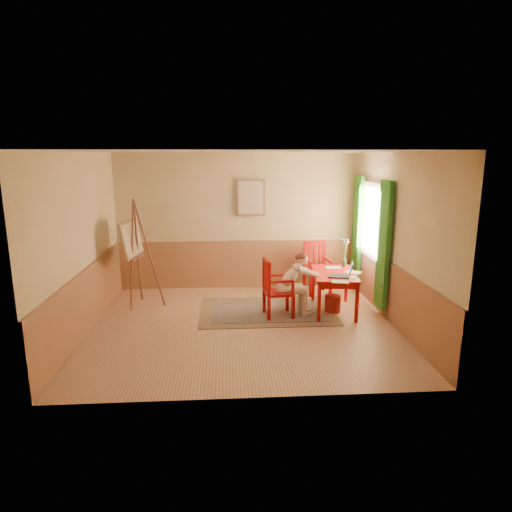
{
  "coord_description": "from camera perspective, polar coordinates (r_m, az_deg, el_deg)",
  "views": [
    {
      "loc": [
        -0.25,
        -6.91,
        2.74
      ],
      "look_at": [
        0.25,
        0.55,
        1.05
      ],
      "focal_mm": 31.28,
      "sensor_mm": 36.0,
      "label": 1
    }
  ],
  "objects": [
    {
      "name": "figure",
      "position": [
        7.72,
        4.87,
        -3.27
      ],
      "size": [
        0.85,
        0.4,
        1.12
      ],
      "color": "beige",
      "rests_on": "room"
    },
    {
      "name": "room",
      "position": [
        7.05,
        -1.73,
        1.76
      ],
      "size": [
        5.04,
        4.54,
        2.84
      ],
      "color": "tan",
      "rests_on": "ground"
    },
    {
      "name": "rug",
      "position": [
        8.08,
        1.46,
        -7.02
      ],
      "size": [
        2.4,
        1.6,
        0.02
      ],
      "color": "#8C7251",
      "rests_on": "room"
    },
    {
      "name": "wall_portrait",
      "position": [
        9.17,
        -0.7,
        7.48
      ],
      "size": [
        0.6,
        0.05,
        0.76
      ],
      "color": "#946D53",
      "rests_on": "room"
    },
    {
      "name": "papers",
      "position": [
        7.9,
        11.11,
        -2.3
      ],
      "size": [
        0.71,
        1.16,
        0.0
      ],
      "color": "white",
      "rests_on": "table"
    },
    {
      "name": "vase",
      "position": [
        8.43,
        11.23,
        0.31
      ],
      "size": [
        0.18,
        0.26,
        0.53
      ],
      "color": "#3F724C",
      "rests_on": "table"
    },
    {
      "name": "easel",
      "position": [
        8.43,
        -15.37,
        1.61
      ],
      "size": [
        0.71,
        0.89,
        2.0
      ],
      "color": "brown",
      "rests_on": "room"
    },
    {
      "name": "wainscot",
      "position": [
        8.03,
        -1.9,
        -3.47
      ],
      "size": [
        5.0,
        4.5,
        1.0
      ],
      "color": "#9E6442",
      "rests_on": "room"
    },
    {
      "name": "laptop",
      "position": [
        7.72,
        10.96,
        -2.28
      ],
      "size": [
        0.45,
        0.34,
        0.25
      ],
      "color": "#1E2338",
      "rests_on": "table"
    },
    {
      "name": "table",
      "position": [
        8.02,
        9.96,
        -2.71
      ],
      "size": [
        0.84,
        1.27,
        0.72
      ],
      "color": "#C10C08",
      "rests_on": "room"
    },
    {
      "name": "window",
      "position": [
        8.56,
        14.4,
        2.96
      ],
      "size": [
        0.12,
        2.01,
        2.2
      ],
      "color": "white",
      "rests_on": "room"
    },
    {
      "name": "chair_back",
      "position": [
        9.08,
        7.77,
        -1.51
      ],
      "size": [
        0.52,
        0.54,
        1.05
      ],
      "color": "#C10C08",
      "rests_on": "room"
    },
    {
      "name": "wastebasket",
      "position": [
        8.14,
        9.78,
        -6.01
      ],
      "size": [
        0.34,
        0.34,
        0.3
      ],
      "primitive_type": "cylinder",
      "rotation": [
        0.0,
        0.0,
        -0.25
      ],
      "color": "red",
      "rests_on": "room"
    },
    {
      "name": "chair_left",
      "position": [
        7.68,
        2.51,
        -4.15
      ],
      "size": [
        0.52,
        0.5,
        1.02
      ],
      "color": "#C10C08",
      "rests_on": "room"
    }
  ]
}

